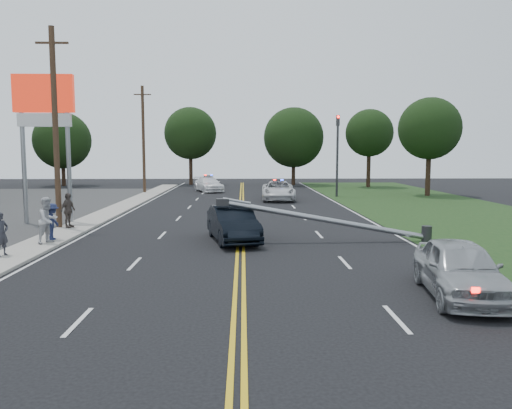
{
  "coord_description": "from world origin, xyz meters",
  "views": [
    {
      "loc": [
        0.11,
        -13.24,
        3.9
      ],
      "look_at": [
        0.65,
        7.61,
        1.7
      ],
      "focal_mm": 35.0,
      "sensor_mm": 36.0,
      "label": 1
    }
  ],
  "objects_px": {
    "emergency_a": "(278,191)",
    "bystander_a": "(1,234)",
    "bystander_b": "(48,220)",
    "traffic_signal": "(337,148)",
    "waiting_sedan": "(460,269)",
    "emergency_b": "(209,184)",
    "pylon_sign": "(44,112)",
    "bystander_c": "(52,222)",
    "crashed_sedan": "(233,224)",
    "bystander_d": "(68,210)",
    "utility_pole_mid": "(55,128)",
    "fallen_streetlight": "(337,221)",
    "utility_pole_far": "(143,139)"
  },
  "relations": [
    {
      "from": "emergency_a",
      "to": "bystander_a",
      "type": "xyz_separation_m",
      "value": [
        -11.68,
        -22.11,
        0.14
      ]
    },
    {
      "from": "bystander_b",
      "to": "bystander_a",
      "type": "bearing_deg",
      "value": -169.42
    },
    {
      "from": "bystander_a",
      "to": "traffic_signal",
      "type": "bearing_deg",
      "value": -11.09
    },
    {
      "from": "waiting_sedan",
      "to": "emergency_b",
      "type": "relative_size",
      "value": 0.93
    },
    {
      "from": "pylon_sign",
      "to": "emergency_a",
      "type": "relative_size",
      "value": 1.42
    },
    {
      "from": "traffic_signal",
      "to": "bystander_c",
      "type": "height_order",
      "value": "traffic_signal"
    },
    {
      "from": "crashed_sedan",
      "to": "bystander_d",
      "type": "relative_size",
      "value": 2.7
    },
    {
      "from": "emergency_b",
      "to": "bystander_a",
      "type": "bearing_deg",
      "value": -120.85
    },
    {
      "from": "crashed_sedan",
      "to": "emergency_a",
      "type": "height_order",
      "value": "emergency_a"
    },
    {
      "from": "waiting_sedan",
      "to": "emergency_b",
      "type": "bearing_deg",
      "value": 112.31
    },
    {
      "from": "emergency_a",
      "to": "bystander_c",
      "type": "height_order",
      "value": "bystander_c"
    },
    {
      "from": "bystander_c",
      "to": "emergency_a",
      "type": "bearing_deg",
      "value": -30.24
    },
    {
      "from": "pylon_sign",
      "to": "bystander_a",
      "type": "bearing_deg",
      "value": -78.85
    },
    {
      "from": "pylon_sign",
      "to": "utility_pole_mid",
      "type": "xyz_separation_m",
      "value": [
        1.3,
        -2.0,
        -0.91
      ]
    },
    {
      "from": "fallen_streetlight",
      "to": "pylon_sign",
      "type": "bearing_deg",
      "value": 157.78
    },
    {
      "from": "bystander_a",
      "to": "bystander_c",
      "type": "bearing_deg",
      "value": 13.09
    },
    {
      "from": "bystander_a",
      "to": "bystander_c",
      "type": "relative_size",
      "value": 1.02
    },
    {
      "from": "fallen_streetlight",
      "to": "emergency_b",
      "type": "height_order",
      "value": "fallen_streetlight"
    },
    {
      "from": "emergency_a",
      "to": "emergency_b",
      "type": "height_order",
      "value": "emergency_a"
    },
    {
      "from": "emergency_a",
      "to": "emergency_b",
      "type": "distance_m",
      "value": 10.81
    },
    {
      "from": "utility_pole_mid",
      "to": "bystander_b",
      "type": "bearing_deg",
      "value": -75.19
    },
    {
      "from": "traffic_signal",
      "to": "bystander_d",
      "type": "distance_m",
      "value": 25.11
    },
    {
      "from": "pylon_sign",
      "to": "bystander_c",
      "type": "relative_size",
      "value": 5.06
    },
    {
      "from": "waiting_sedan",
      "to": "bystander_a",
      "type": "bearing_deg",
      "value": 168.52
    },
    {
      "from": "bystander_d",
      "to": "waiting_sedan",
      "type": "bearing_deg",
      "value": -111.75
    },
    {
      "from": "utility_pole_mid",
      "to": "bystander_a",
      "type": "bearing_deg",
      "value": -86.07
    },
    {
      "from": "fallen_streetlight",
      "to": "crashed_sedan",
      "type": "height_order",
      "value": "fallen_streetlight"
    },
    {
      "from": "bystander_d",
      "to": "fallen_streetlight",
      "type": "bearing_deg",
      "value": -88.65
    },
    {
      "from": "fallen_streetlight",
      "to": "bystander_a",
      "type": "xyz_separation_m",
      "value": [
        -12.9,
        -3.05,
        0.01
      ]
    },
    {
      "from": "utility_pole_far",
      "to": "bystander_b",
      "type": "relative_size",
      "value": 5.2
    },
    {
      "from": "emergency_a",
      "to": "bystander_b",
      "type": "bearing_deg",
      "value": -117.3
    },
    {
      "from": "waiting_sedan",
      "to": "bystander_b",
      "type": "xyz_separation_m",
      "value": [
        -13.95,
        7.74,
        0.31
      ]
    },
    {
      "from": "emergency_a",
      "to": "crashed_sedan",
      "type": "bearing_deg",
      "value": -98.0
    },
    {
      "from": "waiting_sedan",
      "to": "emergency_a",
      "type": "bearing_deg",
      "value": 104.19
    },
    {
      "from": "fallen_streetlight",
      "to": "utility_pole_far",
      "type": "distance_m",
      "value": 29.54
    },
    {
      "from": "emergency_b",
      "to": "bystander_b",
      "type": "xyz_separation_m",
      "value": [
        -4.72,
        -28.36,
        0.37
      ]
    },
    {
      "from": "emergency_a",
      "to": "bystander_a",
      "type": "height_order",
      "value": "bystander_a"
    },
    {
      "from": "bystander_d",
      "to": "utility_pole_mid",
      "type": "bearing_deg",
      "value": 83.49
    },
    {
      "from": "utility_pole_far",
      "to": "bystander_b",
      "type": "xyz_separation_m",
      "value": [
        1.19,
        -26.49,
        -4.0
      ]
    },
    {
      "from": "emergency_b",
      "to": "waiting_sedan",
      "type": "bearing_deg",
      "value": -96.56
    },
    {
      "from": "emergency_b",
      "to": "bystander_a",
      "type": "relative_size",
      "value": 3.05
    },
    {
      "from": "crashed_sedan",
      "to": "bystander_c",
      "type": "xyz_separation_m",
      "value": [
        -7.78,
        -0.05,
        0.13
      ]
    },
    {
      "from": "crashed_sedan",
      "to": "bystander_a",
      "type": "bearing_deg",
      "value": -170.18
    },
    {
      "from": "bystander_b",
      "to": "bystander_c",
      "type": "bearing_deg",
      "value": 34.14
    },
    {
      "from": "pylon_sign",
      "to": "crashed_sedan",
      "type": "relative_size",
      "value": 1.7
    },
    {
      "from": "waiting_sedan",
      "to": "bystander_c",
      "type": "xyz_separation_m",
      "value": [
        -14.06,
        8.52,
        0.14
      ]
    },
    {
      "from": "waiting_sedan",
      "to": "utility_pole_mid",
      "type": "bearing_deg",
      "value": 149.04
    },
    {
      "from": "traffic_signal",
      "to": "fallen_streetlight",
      "type": "height_order",
      "value": "traffic_signal"
    },
    {
      "from": "emergency_b",
      "to": "bystander_c",
      "type": "xyz_separation_m",
      "value": [
        -4.84,
        -27.59,
        0.2
      ]
    },
    {
      "from": "bystander_d",
      "to": "emergency_b",
      "type": "bearing_deg",
      "value": 5.1
    }
  ]
}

